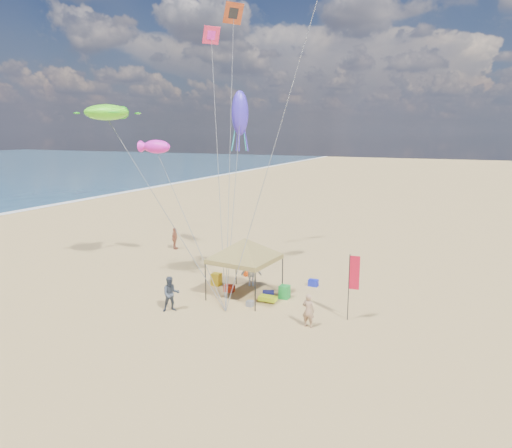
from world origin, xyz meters
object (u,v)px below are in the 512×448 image
Objects in this scene: person_near_a at (308,310)px; chair_yellow at (216,279)px; canopy_tent at (245,241)px; beach_cart at (268,298)px; person_near_c at (251,270)px; person_near_b at (171,294)px; person_far_a at (175,238)px; feather_flag at (353,277)px; chair_green at (284,292)px; cooler_blue at (313,283)px; cooler_red at (229,288)px.

chair_yellow is at bearing -23.84° from person_near_a.
person_near_a is at bearing -28.34° from canopy_tent.
beach_cart is at bearing -33.00° from person_near_a.
chair_yellow is 2.09m from person_near_c.
person_near_b reaches higher than chair_yellow.
feather_flag is at bearing -130.78° from person_far_a.
chair_yellow is at bearing 161.39° from beach_cart.
person_far_a reaches higher than chair_yellow.
chair_green is (-3.89, 1.42, -1.78)m from feather_flag.
cooler_blue is at bearing 128.01° from feather_flag.
chair_yellow is at bearing 150.20° from cooler_red.
person_near_a is (2.87, -2.09, 0.59)m from beach_cart.
feather_flag is 17.07m from person_far_a.
person_far_a reaches higher than cooler_blue.
person_far_a is (-11.25, 6.36, 0.47)m from chair_green.
canopy_tent is 2.86m from person_near_c.
cooler_red is 0.31× the size of person_near_b.
person_near_b is at bearing 45.03° from person_near_c.
cooler_red is 0.33× the size of person_far_a.
feather_flag is at bearing -20.10° from chair_green.
cooler_red is at bearing -144.51° from cooler_blue.
canopy_tent reaches higher than feather_flag.
person_near_a is at bearing -26.84° from chair_yellow.
person_near_b is at bearing -91.52° from chair_yellow.
chair_yellow is (-1.19, 0.68, 0.16)m from cooler_red.
person_near_c is at bearing -157.17° from cooler_blue.
person_near_a is at bearing -52.46° from chair_green.
beach_cart is 0.55× the size of person_far_a.
cooler_red is 4.86m from cooler_blue.
feather_flag reaches higher than beach_cart.
beach_cart is 12.90m from person_far_a.
person_near_b reaches higher than cooler_red.
canopy_tent is 3.24m from beach_cart.
feather_flag is 4.50m from chair_green.
feather_flag is 1.76× the size of person_near_c.
person_far_a is at bearing 162.31° from cooler_blue.
person_near_b is at bearing -163.12° from feather_flag.
chair_yellow is at bearing 47.14° from person_near_b.
cooler_blue is 0.60× the size of beach_cart.
beach_cart is at bearing 109.20° from person_near_c.
person_near_b reaches higher than beach_cart.
feather_flag is at bearing 134.30° from person_near_c.
cooler_red is 0.30× the size of person_near_c.
chair_green is 1.07m from beach_cart.
chair_yellow is at bearing -157.42° from cooler_blue.
beach_cart is at bearing 173.07° from feather_flag.
canopy_tent is 6.03m from feather_flag.
person_near_c reaches higher than person_near_b.
feather_flag is at bearing -7.48° from canopy_tent.
cooler_red is 0.60× the size of beach_cart.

